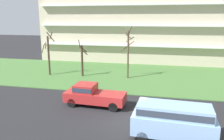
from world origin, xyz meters
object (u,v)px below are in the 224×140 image
Objects in this scene: tree_center at (128,52)px; pickup_red_center_left at (93,95)px; van_blue_center_right at (173,119)px; tree_far_left at (49,53)px; tree_left at (82,59)px.

pickup_red_center_left is at bearing -99.23° from tree_center.
van_blue_center_right is (5.17, -14.56, -2.08)m from tree_center.
pickup_red_center_left is (9.14, -9.41, -2.03)m from tree_far_left.
tree_far_left is 4.75m from tree_left.
tree_left reaches higher than van_blue_center_right.
tree_left is at bearing -176.73° from tree_center.
van_blue_center_right is (15.94, -13.92, -1.66)m from tree_far_left.
pickup_red_center_left is (-1.63, -10.05, -2.46)m from tree_center.
van_blue_center_right is at bearing 148.90° from pickup_red_center_left.
tree_center is 1.23× the size of pickup_red_center_left.
van_blue_center_right reaches higher than pickup_red_center_left.
tree_center is (10.77, 0.63, 0.43)m from tree_far_left.
pickup_red_center_left is at bearing -45.84° from tree_far_left.
tree_far_left reaches higher than pickup_red_center_left.
tree_center reaches higher than tree_left.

